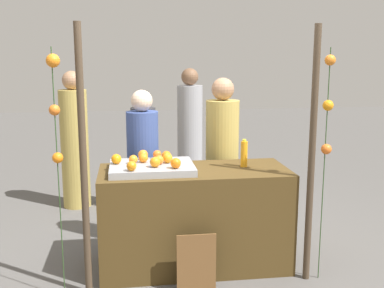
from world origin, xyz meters
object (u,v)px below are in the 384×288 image
at_px(orange_0, 157,154).
at_px(vendor_right, 222,165).
at_px(vendor_left, 143,174).
at_px(stall_counter, 194,218).
at_px(juice_bottle, 244,154).
at_px(chalkboard_sign, 196,264).
at_px(orange_1, 159,160).

distance_m(orange_0, vendor_right, 0.82).
relative_size(vendor_left, vendor_right, 0.93).
distance_m(stall_counter, orange_0, 0.67).
height_order(orange_0, vendor_left, vendor_left).
height_order(stall_counter, juice_bottle, juice_bottle).
bearing_deg(chalkboard_sign, orange_1, 118.41).
bearing_deg(vendor_left, stall_counter, -53.49).
bearing_deg(vendor_right, stall_counter, -121.54).
xyz_separation_m(chalkboard_sign, vendor_left, (-0.38, 1.07, 0.48)).
bearing_deg(orange_1, juice_bottle, 4.68).
height_order(vendor_left, vendor_right, vendor_right).
height_order(stall_counter, orange_0, orange_0).
bearing_deg(chalkboard_sign, juice_bottle, 46.26).
bearing_deg(chalkboard_sign, vendor_right, 68.72).
xyz_separation_m(orange_0, chalkboard_sign, (0.26, -0.71, -0.75)).
distance_m(juice_bottle, chalkboard_sign, 1.07).
relative_size(juice_bottle, vendor_right, 0.15).
xyz_separation_m(orange_0, vendor_left, (-0.12, 0.36, -0.27)).
height_order(orange_0, vendor_right, vendor_right).
distance_m(orange_0, orange_1, 0.24).
bearing_deg(orange_0, vendor_left, 108.26).
relative_size(orange_0, orange_1, 0.95).
height_order(orange_0, orange_1, orange_1).
bearing_deg(stall_counter, chalkboard_sign, -96.36).
distance_m(stall_counter, chalkboard_sign, 0.54).
height_order(juice_bottle, chalkboard_sign, juice_bottle).
relative_size(orange_1, chalkboard_sign, 0.16).
xyz_separation_m(orange_1, chalkboard_sign, (0.26, -0.47, -0.76)).
relative_size(stall_counter, juice_bottle, 6.64).
distance_m(orange_1, juice_bottle, 0.77).
bearing_deg(juice_bottle, stall_counter, -174.34).
xyz_separation_m(stall_counter, orange_0, (-0.31, 0.22, 0.55)).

